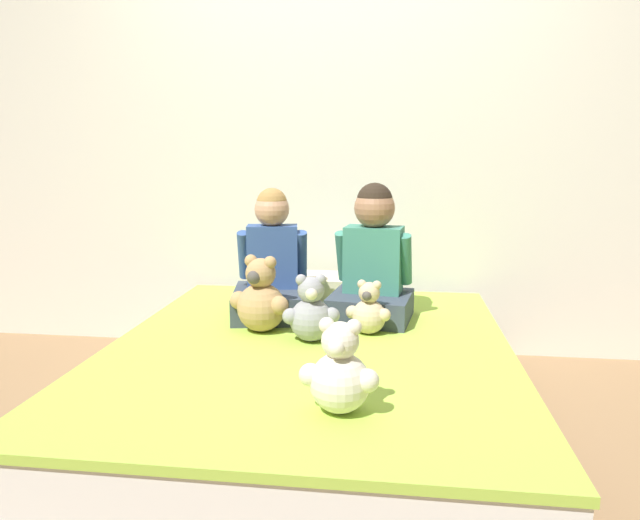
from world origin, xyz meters
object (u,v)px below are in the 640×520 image
(child_on_left, at_px, (273,269))
(teddy_bear_held_by_left_child, at_px, (261,300))
(child_on_right, at_px, (373,262))
(pillow_at_headboard, at_px, (331,286))
(teddy_bear_held_by_right_child, at_px, (369,311))
(bed, at_px, (310,389))
(teddy_bear_at_foot_of_bed, at_px, (340,373))
(teddy_bear_between_children, at_px, (311,313))

(child_on_left, relative_size, teddy_bear_held_by_left_child, 1.80)
(child_on_right, xyz_separation_m, pillow_at_headboard, (-0.23, 0.37, -0.21))
(teddy_bear_held_by_right_child, bearing_deg, child_on_left, 163.74)
(child_on_left, xyz_separation_m, teddy_bear_held_by_left_child, (0.00, -0.26, -0.08))
(bed, bearing_deg, teddy_bear_held_by_left_child, 148.15)
(teddy_bear_held_by_right_child, distance_m, teddy_bear_at_foot_of_bed, 0.75)
(pillow_at_headboard, bearing_deg, child_on_left, -122.11)
(teddy_bear_between_children, bearing_deg, teddy_bear_held_by_right_child, 17.66)
(child_on_right, relative_size, teddy_bear_held_by_left_child, 1.88)
(teddy_bear_between_children, distance_m, pillow_at_headboard, 0.74)
(bed, bearing_deg, child_on_left, 119.93)
(teddy_bear_held_by_left_child, xyz_separation_m, teddy_bear_between_children, (0.23, -0.10, -0.02))
(teddy_bear_between_children, distance_m, teddy_bear_at_foot_of_bed, 0.65)
(child_on_left, distance_m, pillow_at_headboard, 0.47)
(bed, relative_size, pillow_at_headboard, 4.25)
(teddy_bear_held_by_left_child, relative_size, teddy_bear_held_by_right_child, 1.43)
(teddy_bear_held_by_left_child, bearing_deg, teddy_bear_at_foot_of_bed, -43.64)
(bed, height_order, child_on_right, child_on_right)
(child_on_left, distance_m, child_on_right, 0.47)
(child_on_right, relative_size, pillow_at_headboard, 1.39)
(child_on_left, height_order, teddy_bear_at_foot_of_bed, child_on_left)
(pillow_at_headboard, bearing_deg, teddy_bear_held_by_right_child, -69.58)
(teddy_bear_at_foot_of_bed, bearing_deg, pillow_at_headboard, 104.71)
(teddy_bear_held_by_right_child, xyz_separation_m, teddy_bear_at_foot_of_bed, (-0.05, -0.75, 0.02))
(bed, bearing_deg, child_on_right, 60.39)
(bed, height_order, teddy_bear_held_by_left_child, teddy_bear_held_by_left_child)
(bed, relative_size, teddy_bear_held_by_right_child, 8.21)
(teddy_bear_held_by_right_child, height_order, pillow_at_headboard, teddy_bear_held_by_right_child)
(child_on_right, xyz_separation_m, teddy_bear_between_children, (-0.23, -0.37, -0.15))
(teddy_bear_held_by_left_child, height_order, teddy_bear_at_foot_of_bed, teddy_bear_held_by_left_child)
(child_on_right, distance_m, pillow_at_headboard, 0.48)
(teddy_bear_held_by_left_child, bearing_deg, child_on_right, 47.16)
(child_on_left, bearing_deg, pillow_at_headboard, 48.26)
(child_on_left, xyz_separation_m, child_on_right, (0.47, 0.00, 0.05))
(teddy_bear_between_children, bearing_deg, child_on_left, 111.69)
(teddy_bear_held_by_right_child, bearing_deg, teddy_bear_at_foot_of_bed, -82.87)
(child_on_left, height_order, pillow_at_headboard, child_on_left)
(bed, height_order, teddy_bear_held_by_right_child, teddy_bear_held_by_right_child)
(bed, height_order, child_on_left, child_on_left)
(teddy_bear_held_by_left_child, bearing_deg, teddy_bear_held_by_right_child, 20.31)
(teddy_bear_held_by_right_child, distance_m, teddy_bear_between_children, 0.26)
(pillow_at_headboard, bearing_deg, teddy_bear_held_by_left_child, -109.86)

